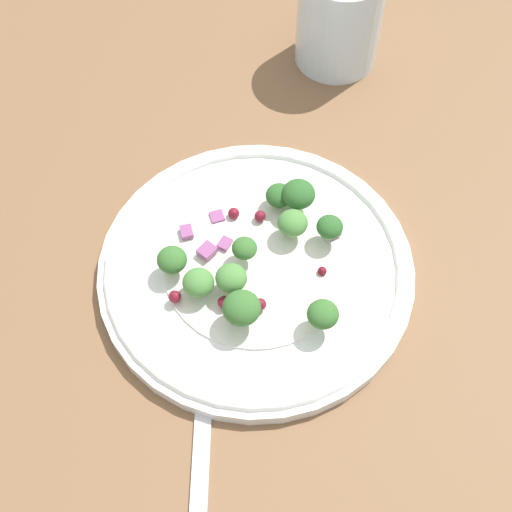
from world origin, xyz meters
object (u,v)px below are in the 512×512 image
object	(u,v)px
broccoli_floret_1	(302,199)
fork	(200,468)
broccoli_floret_2	(231,278)
plate	(256,268)
broccoli_floret_0	(323,315)
water_glass	(339,17)

from	to	relation	value
broccoli_floret_1	fork	world-z (taller)	broccoli_floret_1
broccoli_floret_2	broccoli_floret_1	bearing A→B (deg)	111.58
plate	broccoli_floret_0	xyz separation A→B (cm)	(7.10, 1.35, 2.41)
plate	broccoli_floret_1	xyz separation A→B (cm)	(-2.39, 5.74, 2.47)
broccoli_floret_0	water_glass	distance (cm)	30.52
fork	broccoli_floret_1	bearing A→B (deg)	128.73
broccoli_floret_1	water_glass	distance (cm)	20.42
broccoli_floret_0	water_glass	world-z (taller)	water_glass
broccoli_floret_2	plate	bearing A→B (deg)	109.42
plate	fork	bearing A→B (deg)	-45.08
broccoli_floret_2	water_glass	bearing A→B (deg)	129.17
plate	water_glass	bearing A→B (deg)	131.34
fork	water_glass	distance (cm)	42.42
broccoli_floret_2	broccoli_floret_0	bearing A→B (deg)	33.90
plate	broccoli_floret_0	size ratio (longest dim) A/B	10.49
broccoli_floret_1	broccoli_floret_0	bearing A→B (deg)	-24.83
broccoli_floret_1	broccoli_floret_2	distance (cm)	9.15
broccoli_floret_2	water_glass	size ratio (longest dim) A/B	0.25
broccoli_floret_1	water_glass	bearing A→B (deg)	136.98
fork	water_glass	size ratio (longest dim) A/B	1.74
plate	broccoli_floret_1	bearing A→B (deg)	112.59
plate	broccoli_floret_2	bearing A→B (deg)	-70.58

